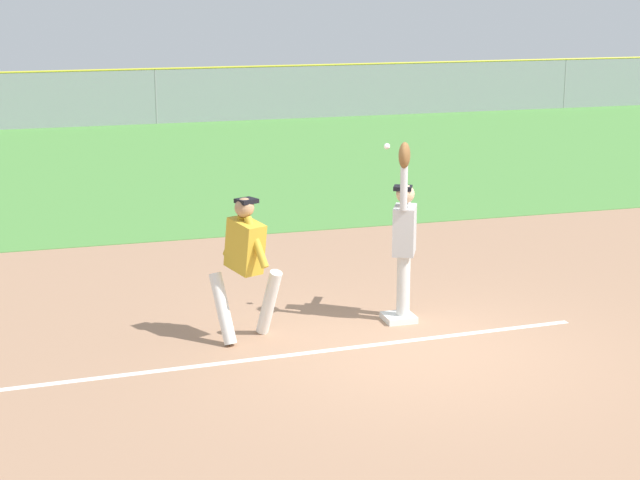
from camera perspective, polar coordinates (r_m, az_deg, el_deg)
The scene contains 11 objects.
ground_plane at distance 12.15m, azimuth 5.23°, elevation -6.01°, with size 70.66×70.66×0.00m, color tan.
outfield_grass at distance 24.60m, azimuth -6.48°, elevation 4.20°, with size 54.66×14.57×0.01m, color #549342.
chalk_foul_line at distance 11.49m, azimuth -13.06°, elevation -7.49°, with size 12.00×0.10×0.01m, color white.
first_base at distance 13.13m, azimuth 4.33°, elevation -4.26°, with size 0.38×0.38×0.08m, color white.
fielder at distance 12.90m, azimuth 4.64°, elevation 0.40°, with size 0.50×0.85×2.28m.
runner at distance 12.18m, azimuth -4.11°, elevation -1.02°, with size 0.89×0.81×1.72m.
baseball at distance 12.71m, azimuth 3.68°, elevation 5.14°, with size 0.07×0.07×0.07m, color white.
outfield_fence at distance 31.61m, azimuth -8.98°, elevation 7.79°, with size 54.74×0.08×1.66m.
parked_car_white at distance 35.41m, azimuth -9.72°, elevation 8.15°, with size 4.49×2.30×1.25m.
parked_car_green at distance 36.47m, azimuth -1.69°, elevation 8.50°, with size 4.49×2.29×1.25m.
parked_car_tan at distance 38.33m, azimuth 5.82°, elevation 8.70°, with size 4.49×2.29×1.25m.
Camera 1 is at (-4.36, -10.56, 4.13)m, focal length 58.49 mm.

